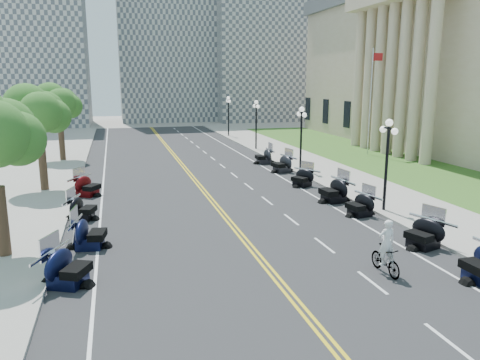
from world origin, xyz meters
TOP-DOWN VIEW (x-y plane):
  - ground at (0.00, 0.00)m, footprint 160.00×160.00m
  - road at (0.00, 10.00)m, footprint 16.00×90.00m
  - centerline_yellow_a at (-0.12, 10.00)m, footprint 0.12×90.00m
  - centerline_yellow_b at (0.12, 10.00)m, footprint 0.12×90.00m
  - edge_line_north at (6.40, 10.00)m, footprint 0.12×90.00m
  - edge_line_south at (-6.40, 10.00)m, footprint 0.12×90.00m
  - lane_dash_4 at (3.20, -8.00)m, footprint 0.12×2.00m
  - lane_dash_5 at (3.20, -4.00)m, footprint 0.12×2.00m
  - lane_dash_6 at (3.20, 0.00)m, footprint 0.12×2.00m
  - lane_dash_7 at (3.20, 4.00)m, footprint 0.12×2.00m
  - lane_dash_8 at (3.20, 8.00)m, footprint 0.12×2.00m
  - lane_dash_9 at (3.20, 12.00)m, footprint 0.12×2.00m
  - lane_dash_10 at (3.20, 16.00)m, footprint 0.12×2.00m
  - lane_dash_11 at (3.20, 20.00)m, footprint 0.12×2.00m
  - lane_dash_12 at (3.20, 24.00)m, footprint 0.12×2.00m
  - lane_dash_13 at (3.20, 28.00)m, footprint 0.12×2.00m
  - lane_dash_14 at (3.20, 32.00)m, footprint 0.12×2.00m
  - lane_dash_15 at (3.20, 36.00)m, footprint 0.12×2.00m
  - lane_dash_16 at (3.20, 40.00)m, footprint 0.12×2.00m
  - lane_dash_17 at (3.20, 44.00)m, footprint 0.12×2.00m
  - lane_dash_18 at (3.20, 48.00)m, footprint 0.12×2.00m
  - lane_dash_19 at (3.20, 52.00)m, footprint 0.12×2.00m
  - sidewalk_north at (10.50, 10.00)m, footprint 5.00×90.00m
  - sidewalk_south at (-10.50, 10.00)m, footprint 5.00×90.00m
  - lawn at (17.50, 18.00)m, footprint 9.00×60.00m
  - distant_block_a at (-18.00, 62.00)m, footprint 18.00×14.00m
  - distant_block_b at (4.00, 68.00)m, footprint 16.00×12.00m
  - distant_block_c at (22.00, 65.00)m, footprint 20.00×14.00m
  - street_lamp_2 at (8.60, 4.00)m, footprint 0.50×1.20m
  - street_lamp_3 at (8.60, 16.00)m, footprint 0.50×1.20m
  - street_lamp_4 at (8.60, 28.00)m, footprint 0.50×1.20m
  - street_lamp_5 at (8.60, 40.00)m, footprint 0.50×1.20m
  - flagpole at (18.00, 22.00)m, footprint 1.10×0.20m
  - tree_3 at (-10.00, 14.00)m, footprint 4.80×4.80m
  - tree_4 at (-10.00, 26.00)m, footprint 4.80×4.80m
  - motorcycle_n_5 at (7.20, -1.36)m, footprint 2.58×2.58m
  - motorcycle_n_6 at (6.99, 3.73)m, footprint 2.22×2.22m
  - motorcycle_n_7 at (6.93, 6.73)m, footprint 2.45×2.45m
  - motorcycle_n_8 at (6.74, 11.11)m, footprint 2.61×2.61m
  - motorcycle_n_9 at (7.13, 16.16)m, footprint 2.49×2.49m
  - motorcycle_n_10 at (6.92, 20.16)m, footprint 2.13×2.13m
  - motorcycle_s_5 at (-7.29, -1.42)m, footprint 2.82×2.82m
  - motorcycle_s_6 at (-6.71, 2.35)m, footprint 2.40×2.40m
  - motorcycle_s_7 at (-7.27, 6.80)m, footprint 2.45×2.45m
  - motorcycle_s_8 at (-7.25, 12.07)m, footprint 2.82×2.82m
  - bicycle at (4.06, -3.41)m, footprint 0.57×1.81m
  - cyclist_rider at (4.06, -3.41)m, footprint 0.64×0.42m

SIDE VIEW (x-z plane):
  - ground at x=0.00m, z-range 0.00..0.00m
  - road at x=0.00m, z-range 0.00..0.01m
  - centerline_yellow_a at x=-0.12m, z-range 0.01..0.01m
  - centerline_yellow_b at x=0.12m, z-range 0.01..0.01m
  - edge_line_north at x=6.40m, z-range 0.01..0.01m
  - edge_line_south at x=-6.40m, z-range 0.01..0.01m
  - lane_dash_4 at x=3.20m, z-range 0.01..0.01m
  - lane_dash_5 at x=3.20m, z-range 0.01..0.01m
  - lane_dash_6 at x=3.20m, z-range 0.01..0.01m
  - lane_dash_7 at x=3.20m, z-range 0.01..0.01m
  - lane_dash_8 at x=3.20m, z-range 0.01..0.01m
  - lane_dash_9 at x=3.20m, z-range 0.01..0.01m
  - lane_dash_10 at x=3.20m, z-range 0.01..0.01m
  - lane_dash_11 at x=3.20m, z-range 0.01..0.01m
  - lane_dash_12 at x=3.20m, z-range 0.01..0.01m
  - lane_dash_13 at x=3.20m, z-range 0.01..0.01m
  - lane_dash_14 at x=3.20m, z-range 0.01..0.01m
  - lane_dash_15 at x=3.20m, z-range 0.01..0.01m
  - lane_dash_16 at x=3.20m, z-range 0.01..0.01m
  - lane_dash_17 at x=3.20m, z-range 0.01..0.01m
  - lane_dash_18 at x=3.20m, z-range 0.01..0.01m
  - lane_dash_19 at x=3.20m, z-range 0.01..0.01m
  - lawn at x=17.50m, z-range 0.00..0.10m
  - sidewalk_north at x=10.50m, z-range 0.00..0.15m
  - sidewalk_south at x=-10.50m, z-range 0.00..0.15m
  - bicycle at x=4.06m, z-range 0.00..1.08m
  - motorcycle_n_6 at x=6.99m, z-range 0.00..1.33m
  - motorcycle_n_8 at x=6.74m, z-range 0.00..1.34m
  - motorcycle_s_7 at x=-7.27m, z-range 0.00..1.35m
  - motorcycle_n_5 at x=7.20m, z-range 0.00..1.43m
  - motorcycle_s_8 at x=-7.25m, z-range 0.00..1.43m
  - motorcycle_s_6 at x=-6.71m, z-range 0.00..1.45m
  - motorcycle_n_10 at x=6.92m, z-range 0.00..1.46m
  - motorcycle_s_5 at x=-7.29m, z-range 0.00..1.49m
  - motorcycle_n_9 at x=7.13m, z-range 0.00..1.49m
  - motorcycle_n_7 at x=6.93m, z-range 0.00..1.56m
  - cyclist_rider at x=4.06m, z-range 1.08..2.84m
  - street_lamp_2 at x=8.60m, z-range 0.15..5.05m
  - street_lamp_3 at x=8.60m, z-range 0.15..5.05m
  - street_lamp_4 at x=8.60m, z-range 0.15..5.05m
  - street_lamp_5 at x=8.60m, z-range 0.15..5.05m
  - tree_3 at x=-10.00m, z-range 0.15..9.35m
  - tree_4 at x=-10.00m, z-range 0.15..9.35m
  - flagpole at x=18.00m, z-range 0.00..10.00m
  - distant_block_c at x=22.00m, z-range 0.00..22.00m
  - distant_block_a at x=-18.00m, z-range 0.00..26.00m
  - distant_block_b at x=4.00m, z-range 0.00..30.00m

